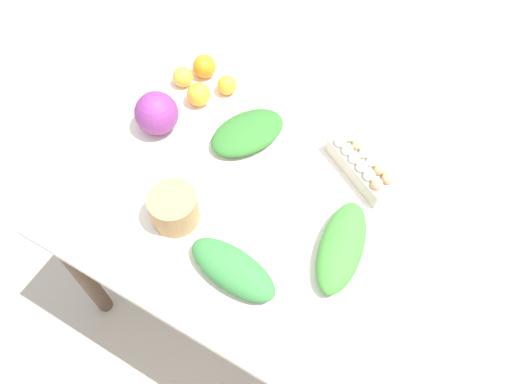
# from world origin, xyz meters

# --- Properties ---
(ground_plane) EXTENTS (8.00, 8.00, 0.00)m
(ground_plane) POSITION_xyz_m (0.00, 0.00, 0.00)
(ground_plane) COLOR #B2A899
(dining_table) EXTENTS (1.13, 0.93, 0.74)m
(dining_table) POSITION_xyz_m (0.00, 0.00, 0.63)
(dining_table) COLOR silver
(dining_table) RESTS_ON ground_plane
(cabbage_purple) EXTENTS (0.14, 0.14, 0.14)m
(cabbage_purple) POSITION_xyz_m (-0.42, 0.07, 0.81)
(cabbage_purple) COLOR #7A2D75
(cabbage_purple) RESTS_ON dining_table
(egg_carton) EXTENTS (0.27, 0.21, 0.09)m
(egg_carton) POSITION_xyz_m (0.24, 0.24, 0.78)
(egg_carton) COLOR beige
(egg_carton) RESTS_ON dining_table
(paper_bag) EXTENTS (0.14, 0.14, 0.11)m
(paper_bag) POSITION_xyz_m (-0.17, -0.19, 0.80)
(paper_bag) COLOR #A87F51
(paper_bag) RESTS_ON dining_table
(greens_bunch_beet_tops) EXTENTS (0.17, 0.32, 0.07)m
(greens_bunch_beet_tops) POSITION_xyz_m (0.31, -0.04, 0.78)
(greens_bunch_beet_tops) COLOR #3D8433
(greens_bunch_beet_tops) RESTS_ON dining_table
(greens_bunch_chard) EXTENTS (0.29, 0.15, 0.07)m
(greens_bunch_chard) POSITION_xyz_m (0.08, -0.26, 0.78)
(greens_bunch_chard) COLOR #337538
(greens_bunch_chard) RESTS_ON dining_table
(greens_bunch_dandelion) EXTENTS (0.26, 0.31, 0.06)m
(greens_bunch_dandelion) POSITION_xyz_m (-0.14, 0.18, 0.77)
(greens_bunch_dandelion) COLOR #2D6B28
(greens_bunch_dandelion) RESTS_ON dining_table
(orange_0) EXTENTS (0.08, 0.08, 0.08)m
(orange_0) POSITION_xyz_m (-0.42, 0.36, 0.78)
(orange_0) COLOR orange
(orange_0) RESTS_ON dining_table
(orange_1) EXTENTS (0.08, 0.08, 0.08)m
(orange_1) POSITION_xyz_m (-0.36, 0.23, 0.78)
(orange_1) COLOR orange
(orange_1) RESTS_ON dining_table
(orange_2) EXTENTS (0.07, 0.07, 0.07)m
(orange_2) POSITION_xyz_m (-0.46, 0.28, 0.78)
(orange_2) COLOR #F9A833
(orange_2) RESTS_ON dining_table
(orange_3) EXTENTS (0.07, 0.07, 0.07)m
(orange_3) POSITION_xyz_m (-0.31, 0.32, 0.77)
(orange_3) COLOR orange
(orange_3) RESTS_ON dining_table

